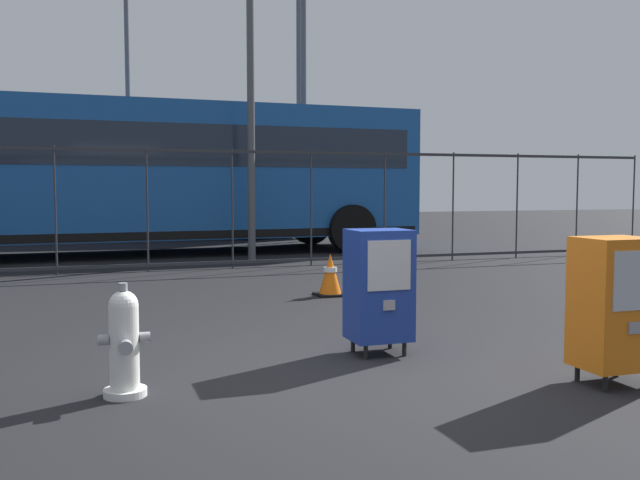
{
  "coord_description": "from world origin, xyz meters",
  "views": [
    {
      "loc": [
        -1.65,
        -4.61,
        1.37
      ],
      "look_at": [
        0.3,
        1.2,
        0.9
      ],
      "focal_mm": 39.5,
      "sensor_mm": 36.0,
      "label": 1
    }
  ],
  "objects_px": {
    "bus_far": "(104,173)",
    "street_light_near_right": "(304,66)",
    "traffic_cone": "(330,275)",
    "newspaper_box_primary": "(613,303)",
    "street_light_far_right": "(299,80)",
    "street_light_far_left": "(127,63)",
    "newspaper_box_secondary": "(379,285)",
    "bus_near": "(161,170)",
    "fire_hydrant": "(124,343)",
    "street_light_near_left": "(250,42)"
  },
  "relations": [
    {
      "from": "bus_far",
      "to": "street_light_near_right",
      "type": "height_order",
      "value": "street_light_near_right"
    },
    {
      "from": "traffic_cone",
      "to": "newspaper_box_primary",
      "type": "bearing_deg",
      "value": -83.11
    },
    {
      "from": "newspaper_box_primary",
      "to": "traffic_cone",
      "type": "height_order",
      "value": "newspaper_box_primary"
    },
    {
      "from": "newspaper_box_primary",
      "to": "street_light_far_right",
      "type": "height_order",
      "value": "street_light_far_right"
    },
    {
      "from": "traffic_cone",
      "to": "street_light_far_left",
      "type": "height_order",
      "value": "street_light_far_left"
    },
    {
      "from": "newspaper_box_secondary",
      "to": "bus_far",
      "type": "distance_m",
      "value": 14.06
    },
    {
      "from": "newspaper_box_primary",
      "to": "bus_near",
      "type": "xyz_separation_m",
      "value": [
        -1.94,
        10.71,
        1.14
      ]
    },
    {
      "from": "newspaper_box_secondary",
      "to": "bus_near",
      "type": "distance_m",
      "value": 9.48
    },
    {
      "from": "fire_hydrant",
      "to": "street_light_far_right",
      "type": "distance_m",
      "value": 16.64
    },
    {
      "from": "bus_far",
      "to": "street_light_near_left",
      "type": "xyz_separation_m",
      "value": [
        2.45,
        -6.3,
        2.3
      ]
    },
    {
      "from": "fire_hydrant",
      "to": "newspaper_box_secondary",
      "type": "bearing_deg",
      "value": 15.21
    },
    {
      "from": "bus_far",
      "to": "street_light_far_right",
      "type": "relative_size",
      "value": 1.37
    },
    {
      "from": "bus_near",
      "to": "bus_far",
      "type": "bearing_deg",
      "value": 99.96
    },
    {
      "from": "fire_hydrant",
      "to": "street_light_near_left",
      "type": "xyz_separation_m",
      "value": [
        2.73,
        8.15,
        3.66
      ]
    },
    {
      "from": "fire_hydrant",
      "to": "traffic_cone",
      "type": "bearing_deg",
      "value": 53.27
    },
    {
      "from": "fire_hydrant",
      "to": "street_light_near_left",
      "type": "distance_m",
      "value": 9.34
    },
    {
      "from": "street_light_near_right",
      "to": "street_light_near_left",
      "type": "bearing_deg",
      "value": -119.79
    },
    {
      "from": "traffic_cone",
      "to": "street_light_near_left",
      "type": "height_order",
      "value": "street_light_near_left"
    },
    {
      "from": "newspaper_box_secondary",
      "to": "street_light_near_left",
      "type": "xyz_separation_m",
      "value": [
        0.7,
        7.6,
        3.44
      ]
    },
    {
      "from": "newspaper_box_primary",
      "to": "street_light_near_right",
      "type": "height_order",
      "value": "street_light_near_right"
    },
    {
      "from": "bus_near",
      "to": "street_light_far_left",
      "type": "xyz_separation_m",
      "value": [
        -0.23,
        6.45,
        3.17
      ]
    },
    {
      "from": "bus_near",
      "to": "street_light_far_right",
      "type": "bearing_deg",
      "value": 46.67
    },
    {
      "from": "newspaper_box_primary",
      "to": "bus_near",
      "type": "distance_m",
      "value": 10.94
    },
    {
      "from": "fire_hydrant",
      "to": "newspaper_box_primary",
      "type": "distance_m",
      "value": 3.31
    },
    {
      "from": "bus_far",
      "to": "street_light_far_left",
      "type": "relative_size",
      "value": 1.24
    },
    {
      "from": "fire_hydrant",
      "to": "street_light_far_right",
      "type": "height_order",
      "value": "street_light_far_right"
    },
    {
      "from": "bus_near",
      "to": "street_light_far_left",
      "type": "height_order",
      "value": "street_light_far_left"
    },
    {
      "from": "bus_far",
      "to": "fire_hydrant",
      "type": "bearing_deg",
      "value": -86.45
    },
    {
      "from": "fire_hydrant",
      "to": "street_light_far_left",
      "type": "height_order",
      "value": "street_light_far_left"
    },
    {
      "from": "bus_far",
      "to": "street_light_far_right",
      "type": "xyz_separation_m",
      "value": [
        5.46,
        0.61,
        2.75
      ]
    },
    {
      "from": "newspaper_box_secondary",
      "to": "bus_near",
      "type": "relative_size",
      "value": 0.1
    },
    {
      "from": "traffic_cone",
      "to": "newspaper_box_secondary",
      "type": "bearing_deg",
      "value": -102.04
    },
    {
      "from": "street_light_near_left",
      "to": "street_light_far_right",
      "type": "xyz_separation_m",
      "value": [
        3.02,
        6.92,
        0.45
      ]
    },
    {
      "from": "newspaper_box_primary",
      "to": "street_light_near_right",
      "type": "distance_m",
      "value": 13.46
    },
    {
      "from": "street_light_far_right",
      "to": "bus_near",
      "type": "bearing_deg",
      "value": -131.05
    },
    {
      "from": "bus_far",
      "to": "newspaper_box_secondary",
      "type": "bearing_deg",
      "value": -78.16
    },
    {
      "from": "newspaper_box_primary",
      "to": "street_light_near_left",
      "type": "height_order",
      "value": "street_light_near_left"
    },
    {
      "from": "street_light_near_left",
      "to": "street_light_near_right",
      "type": "bearing_deg",
      "value": 60.21
    },
    {
      "from": "bus_near",
      "to": "street_light_far_right",
      "type": "relative_size",
      "value": 1.36
    },
    {
      "from": "traffic_cone",
      "to": "street_light_near_right",
      "type": "xyz_separation_m",
      "value": [
        2.27,
        8.44,
        4.06
      ]
    },
    {
      "from": "traffic_cone",
      "to": "bus_near",
      "type": "xyz_separation_m",
      "value": [
        -1.41,
        6.34,
        1.45
      ]
    },
    {
      "from": "street_light_near_left",
      "to": "newspaper_box_secondary",
      "type": "bearing_deg",
      "value": -95.24
    },
    {
      "from": "fire_hydrant",
      "to": "traffic_cone",
      "type": "xyz_separation_m",
      "value": [
        2.68,
        3.59,
        -0.09
      ]
    },
    {
      "from": "newspaper_box_primary",
      "to": "bus_near",
      "type": "relative_size",
      "value": 0.1
    },
    {
      "from": "street_light_near_left",
      "to": "street_light_far_left",
      "type": "bearing_deg",
      "value": 101.66
    },
    {
      "from": "street_light_near_left",
      "to": "street_light_far_left",
      "type": "distance_m",
      "value": 8.44
    },
    {
      "from": "bus_near",
      "to": "street_light_far_right",
      "type": "height_order",
      "value": "street_light_far_right"
    },
    {
      "from": "bus_far",
      "to": "street_light_far_left",
      "type": "distance_m",
      "value": 3.78
    },
    {
      "from": "newspaper_box_secondary",
      "to": "bus_far",
      "type": "xyz_separation_m",
      "value": [
        -1.75,
        13.91,
        1.14
      ]
    },
    {
      "from": "bus_near",
      "to": "street_light_near_right",
      "type": "relative_size",
      "value": 1.41
    }
  ]
}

